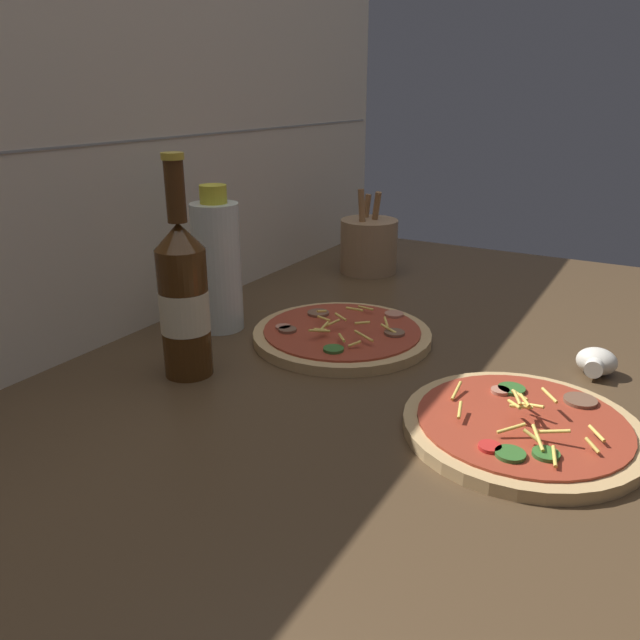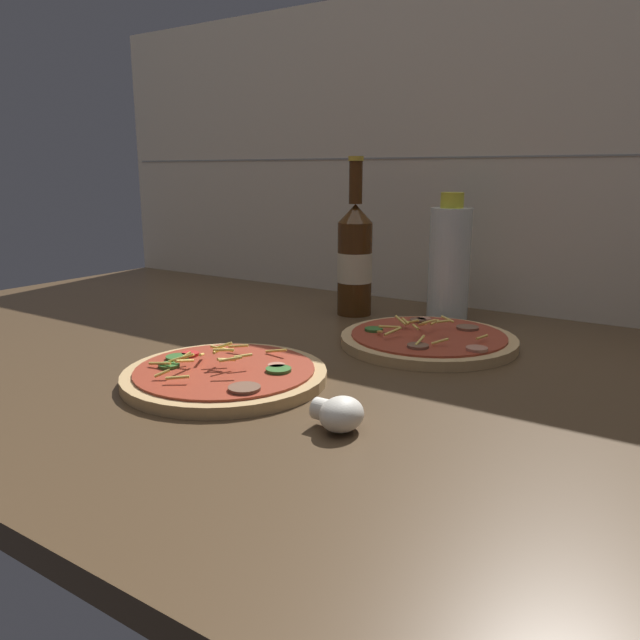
{
  "view_description": "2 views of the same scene",
  "coord_description": "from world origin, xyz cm",
  "px_view_note": "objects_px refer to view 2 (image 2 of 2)",
  "views": [
    {
      "loc": [
        -59.56,
        -22.45,
        36.74
      ],
      "look_at": [
        1.33,
        12.45,
        10.71
      ],
      "focal_mm": 35.0,
      "sensor_mm": 36.0,
      "label": 1
    },
    {
      "loc": [
        51.24,
        -65.79,
        27.51
      ],
      "look_at": [
        1.99,
        7.22,
        6.47
      ],
      "focal_mm": 35.0,
      "sensor_mm": 36.0,
      "label": 2
    }
  ],
  "objects_px": {
    "pizza_near": "(225,375)",
    "mushroom_left": "(339,414)",
    "beer_bottle": "(355,258)",
    "oil_bottle": "(449,261)",
    "pizza_far": "(428,340)"
  },
  "relations": [
    {
      "from": "oil_bottle",
      "to": "mushroom_left",
      "type": "relative_size",
      "value": 4.13
    },
    {
      "from": "mushroom_left",
      "to": "beer_bottle",
      "type": "bearing_deg",
      "value": 119.33
    },
    {
      "from": "pizza_far",
      "to": "oil_bottle",
      "type": "height_order",
      "value": "oil_bottle"
    },
    {
      "from": "pizza_near",
      "to": "mushroom_left",
      "type": "xyz_separation_m",
      "value": [
        0.19,
        -0.05,
        0.01
      ]
    },
    {
      "from": "beer_bottle",
      "to": "oil_bottle",
      "type": "bearing_deg",
      "value": 24.19
    },
    {
      "from": "pizza_far",
      "to": "beer_bottle",
      "type": "relative_size",
      "value": 0.94
    },
    {
      "from": "pizza_far",
      "to": "beer_bottle",
      "type": "distance_m",
      "value": 0.25
    },
    {
      "from": "pizza_near",
      "to": "beer_bottle",
      "type": "distance_m",
      "value": 0.42
    },
    {
      "from": "beer_bottle",
      "to": "oil_bottle",
      "type": "relative_size",
      "value": 1.28
    },
    {
      "from": "pizza_near",
      "to": "pizza_far",
      "type": "xyz_separation_m",
      "value": [
        0.14,
        0.29,
        0.0
      ]
    },
    {
      "from": "pizza_near",
      "to": "mushroom_left",
      "type": "height_order",
      "value": "pizza_near"
    },
    {
      "from": "pizza_far",
      "to": "mushroom_left",
      "type": "relative_size",
      "value": 4.93
    },
    {
      "from": "pizza_near",
      "to": "pizza_far",
      "type": "bearing_deg",
      "value": 64.38
    },
    {
      "from": "beer_bottle",
      "to": "mushroom_left",
      "type": "xyz_separation_m",
      "value": [
        0.25,
        -0.45,
        -0.08
      ]
    },
    {
      "from": "beer_bottle",
      "to": "mushroom_left",
      "type": "relative_size",
      "value": 5.27
    }
  ]
}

